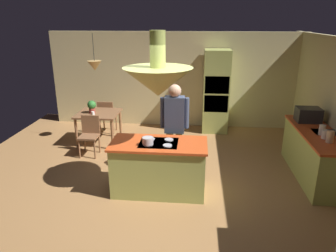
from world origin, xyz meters
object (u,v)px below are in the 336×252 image
object	(u,v)px
person_at_island	(175,124)
canister_sugar	(326,134)
cup_on_table	(93,114)
canister_flour	(330,137)
chair_facing_island	(90,133)
potted_plant_on_table	(92,106)
oven_tower	(216,92)
kitchen_island	(159,167)
chair_by_back_wall	(107,115)
dining_table	(99,117)
cooking_pot_on_cooktop	(148,141)
canister_tea	(322,130)
microwave_on_counter	(308,115)

from	to	relation	value
person_at_island	canister_sugar	xyz separation A→B (m)	(2.63, -0.20, -0.04)
cup_on_table	canister_flour	bearing A→B (deg)	-19.08
chair_facing_island	canister_flour	bearing A→B (deg)	-14.08
potted_plant_on_table	cup_on_table	xyz separation A→B (m)	(0.08, -0.18, -0.12)
potted_plant_on_table	oven_tower	bearing A→B (deg)	22.04
kitchen_island	person_at_island	size ratio (longest dim) A/B	0.92
chair_by_back_wall	cup_on_table	size ratio (longest dim) A/B	9.67
dining_table	cooking_pot_on_cooktop	size ratio (longest dim) A/B	5.33
potted_plant_on_table	kitchen_island	bearing A→B (deg)	-48.36
person_at_island	cooking_pot_on_cooktop	xyz separation A→B (m)	(-0.37, -0.80, -0.03)
potted_plant_on_table	canister_sugar	bearing A→B (deg)	-18.82
cup_on_table	cooking_pot_on_cooktop	bearing A→B (deg)	-51.58
canister_tea	canister_sugar	bearing A→B (deg)	-90.00
oven_tower	canister_sugar	distance (m)	3.28
canister_sugar	cooking_pot_on_cooktop	size ratio (longest dim) A/B	0.82
oven_tower	dining_table	size ratio (longest dim) A/B	2.22
cooking_pot_on_cooktop	potted_plant_on_table	bearing A→B (deg)	127.35
dining_table	canister_tea	xyz separation A→B (m)	(4.54, -1.45, 0.35)
oven_tower	dining_table	xyz separation A→B (m)	(-2.80, -1.14, -0.41)
potted_plant_on_table	chair_by_back_wall	bearing A→B (deg)	79.80
microwave_on_counter	chair_by_back_wall	bearing A→B (deg)	163.34
oven_tower	canister_sugar	xyz separation A→B (m)	(1.74, -2.78, -0.09)
kitchen_island	canister_tea	world-z (taller)	canister_tea
kitchen_island	chair_facing_island	size ratio (longest dim) A/B	1.86
chair_facing_island	cooking_pot_on_cooktop	xyz separation A→B (m)	(1.54, -1.55, 0.48)
canister_flour	chair_by_back_wall	bearing A→B (deg)	151.26
oven_tower	potted_plant_on_table	world-z (taller)	oven_tower
canister_flour	cooking_pot_on_cooktop	world-z (taller)	canister_flour
oven_tower	person_at_island	world-z (taller)	oven_tower
canister_flour	cooking_pot_on_cooktop	size ratio (longest dim) A/B	1.13
cup_on_table	potted_plant_on_table	bearing A→B (deg)	113.62
chair_by_back_wall	potted_plant_on_table	bearing A→B (deg)	79.80
chair_facing_island	kitchen_island	bearing A→B (deg)	-39.96
cooking_pot_on_cooktop	canister_tea	bearing A→B (deg)	14.51
kitchen_island	dining_table	distance (m)	2.71
potted_plant_on_table	person_at_island	bearing A→B (deg)	-34.21
oven_tower	cup_on_table	bearing A→B (deg)	-154.31
dining_table	kitchen_island	bearing A→B (deg)	-51.01
potted_plant_on_table	cup_on_table	bearing A→B (deg)	-66.38
canister_flour	canister_sugar	xyz separation A→B (m)	(0.00, 0.18, -0.03)
chair_facing_island	potted_plant_on_table	xyz separation A→B (m)	(-0.13, 0.63, 0.42)
dining_table	canister_sugar	distance (m)	4.84
kitchen_island	person_at_island	distance (m)	0.90
dining_table	microwave_on_counter	distance (m)	4.61
person_at_island	cup_on_table	distance (m)	2.31
chair_by_back_wall	kitchen_island	bearing A→B (deg)	121.49
dining_table	potted_plant_on_table	size ratio (longest dim) A/B	3.20
kitchen_island	canister_sugar	size ratio (longest dim) A/B	10.92
canister_sugar	canister_tea	size ratio (longest dim) A/B	0.81
chair_facing_island	canister_sugar	xyz separation A→B (m)	(4.54, -0.96, 0.48)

